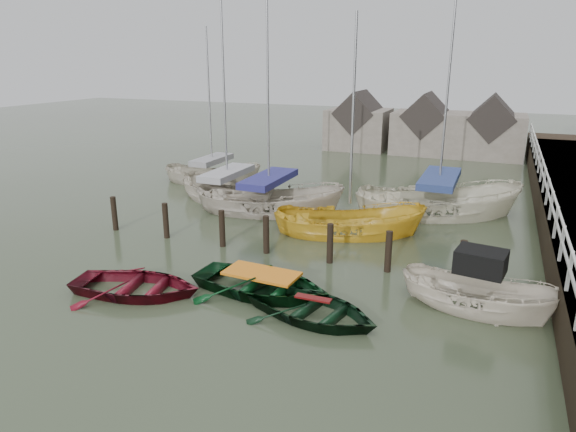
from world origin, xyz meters
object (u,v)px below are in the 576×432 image
at_px(rowboat_dkgreen, 313,318).
at_px(sailboat_d, 437,214).
at_px(sailboat_a, 228,201).
at_px(sailboat_c, 349,234).
at_px(rowboat_green, 262,293).
at_px(sailboat_b, 269,211).
at_px(rowboat_red, 137,294).
at_px(sailboat_e, 213,181).
at_px(motorboat, 475,307).

relative_size(rowboat_dkgreen, sailboat_d, 0.30).
height_order(sailboat_a, sailboat_c, sailboat_a).
bearing_deg(rowboat_green, sailboat_c, -5.23).
xyz_separation_m(sailboat_a, sailboat_b, (2.53, -0.71, -0.00)).
xyz_separation_m(rowboat_red, sailboat_c, (4.34, 7.70, 0.01)).
relative_size(rowboat_red, sailboat_d, 0.31).
bearing_deg(rowboat_green, sailboat_b, 26.06).
distance_m(rowboat_green, sailboat_a, 10.25).
distance_m(rowboat_red, sailboat_e, 14.28).
xyz_separation_m(sailboat_d, sailboat_e, (-12.49, 1.62, 0.00)).
height_order(rowboat_green, motorboat, motorboat).
relative_size(sailboat_a, sailboat_c, 1.12).
bearing_deg(sailboat_b, sailboat_e, 40.59).
height_order(rowboat_green, sailboat_e, sailboat_e).
bearing_deg(sailboat_c, sailboat_b, 51.91).
xyz_separation_m(motorboat, sailboat_a, (-11.79, 7.15, -0.04)).
bearing_deg(sailboat_e, sailboat_b, -139.08).
bearing_deg(sailboat_c, rowboat_red, 132.23).
bearing_deg(motorboat, sailboat_e, 63.14).
relative_size(rowboat_red, sailboat_b, 0.37).
relative_size(rowboat_green, sailboat_b, 0.40).
height_order(rowboat_dkgreen, sailboat_e, sailboat_e).
xyz_separation_m(motorboat, sailboat_c, (-5.08, 4.93, -0.09)).
distance_m(rowboat_red, rowboat_dkgreen, 5.41).
bearing_deg(sailboat_a, motorboat, -97.25).
bearing_deg(rowboat_dkgreen, rowboat_green, 78.79).
relative_size(rowboat_dkgreen, sailboat_c, 0.40).
relative_size(motorboat, sailboat_b, 0.41).
relative_size(sailboat_d, sailboat_e, 1.34).
bearing_deg(motorboat, sailboat_b, 64.09).
distance_m(sailboat_b, sailboat_c, 4.45).
bearing_deg(rowboat_dkgreen, sailboat_b, 43.91).
distance_m(rowboat_dkgreen, sailboat_d, 11.22).
height_order(sailboat_d, sailboat_e, sailboat_d).
bearing_deg(sailboat_b, sailboat_d, -82.96).
distance_m(rowboat_green, sailboat_d, 10.90).
height_order(motorboat, sailboat_a, sailboat_a).
height_order(rowboat_dkgreen, motorboat, motorboat).
height_order(rowboat_red, sailboat_c, sailboat_c).
height_order(motorboat, sailboat_c, sailboat_c).
distance_m(motorboat, sailboat_d, 9.16).
height_order(motorboat, sailboat_b, sailboat_b).
xyz_separation_m(motorboat, sailboat_b, (-9.26, 6.43, -0.04)).
height_order(sailboat_a, sailboat_d, sailboat_d).
xyz_separation_m(sailboat_c, sailboat_e, (-9.55, 5.59, 0.05)).
xyz_separation_m(rowboat_red, sailboat_a, (-2.37, 9.92, 0.06)).
height_order(rowboat_red, sailboat_d, sailboat_d).
xyz_separation_m(rowboat_green, motorboat, (5.98, 1.29, 0.10)).
height_order(rowboat_green, sailboat_c, sailboat_c).
distance_m(sailboat_c, sailboat_d, 4.94).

